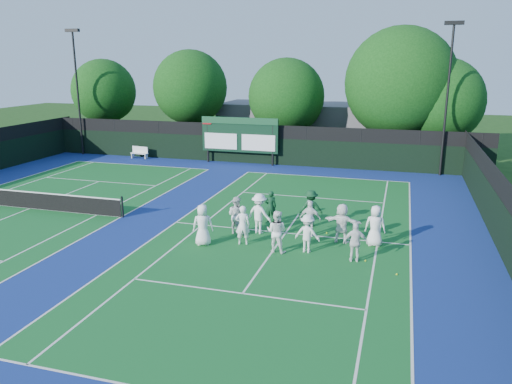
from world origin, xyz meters
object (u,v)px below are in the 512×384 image
(bench, at_px, (140,152))
(coach_left, at_px, (271,206))
(scoreboard, at_px, (239,135))
(tennis_net, at_px, (29,200))

(bench, xyz_separation_m, coach_left, (14.35, -12.95, 0.27))
(scoreboard, relative_size, coach_left, 3.81)
(scoreboard, distance_m, tennis_net, 16.26)
(tennis_net, xyz_separation_m, coach_left, (12.91, 1.42, 0.30))
(scoreboard, bearing_deg, coach_left, -65.78)
(bench, height_order, coach_left, coach_left)
(tennis_net, xyz_separation_m, bench, (-1.43, 14.37, 0.02))
(tennis_net, height_order, coach_left, coach_left)
(bench, distance_m, coach_left, 19.33)
(tennis_net, distance_m, coach_left, 12.99)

